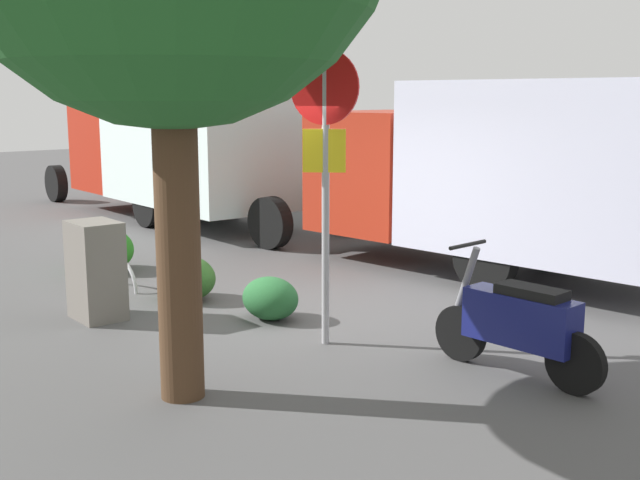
{
  "coord_description": "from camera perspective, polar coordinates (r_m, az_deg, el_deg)",
  "views": [
    {
      "loc": [
        -7.12,
        5.83,
        2.61
      ],
      "look_at": [
        -0.33,
        -0.18,
        0.95
      ],
      "focal_mm": 44.51,
      "sensor_mm": 36.0,
      "label": 1
    }
  ],
  "objects": [
    {
      "name": "ground_plane",
      "position": [
        9.57,
        -2.12,
        -5.44
      ],
      "size": [
        60.0,
        60.0,
        0.0
      ],
      "primitive_type": "plane",
      "color": "#4A494A"
    },
    {
      "name": "box_truck_near",
      "position": [
        11.81,
        12.13,
        5.1
      ],
      "size": [
        7.17,
        2.71,
        2.8
      ],
      "rotation": [
        0.0,
        0.0,
        0.08
      ],
      "color": "black",
      "rests_on": "ground"
    },
    {
      "name": "box_truck_far",
      "position": [
        17.04,
        -10.46,
        6.65
      ],
      "size": [
        8.08,
        2.54,
        2.72
      ],
      "rotation": [
        0.0,
        0.0,
        -0.05
      ],
      "color": "black",
      "rests_on": "ground"
    },
    {
      "name": "motorcycle",
      "position": [
        7.63,
        14.12,
        -5.84
      ],
      "size": [
        1.81,
        0.55,
        1.2
      ],
      "rotation": [
        0.0,
        0.0,
        0.03
      ],
      "color": "black",
      "rests_on": "ground"
    },
    {
      "name": "stop_sign",
      "position": [
        8.13,
        0.35,
        6.41
      ],
      "size": [
        0.71,
        0.33,
        3.07
      ],
      "color": "#9E9EA3",
      "rests_on": "ground"
    },
    {
      "name": "utility_cabinet",
      "position": [
        9.67,
        -15.81,
        -2.12
      ],
      "size": [
        0.67,
        0.53,
        1.16
      ],
      "primitive_type": "cube",
      "rotation": [
        0.0,
        0.0,
        -0.04
      ],
      "color": "slate",
      "rests_on": "ground"
    },
    {
      "name": "bike_rack_hoop",
      "position": [
        11.2,
        -14.05,
        -3.39
      ],
      "size": [
        0.85,
        0.05,
        0.85
      ],
      "primitive_type": "torus",
      "rotation": [
        1.57,
        0.0,
        0.0
      ],
      "color": "#B7B7BC",
      "rests_on": "ground"
    },
    {
      "name": "shrub_near_sign",
      "position": [
        12.33,
        -15.13,
        -0.64
      ],
      "size": [
        0.95,
        0.78,
        0.65
      ],
      "primitive_type": "ellipsoid",
      "color": "#298B22",
      "rests_on": "ground"
    },
    {
      "name": "shrub_mid_verge",
      "position": [
        9.36,
        -3.6,
        -4.21
      ],
      "size": [
        0.74,
        0.61,
        0.51
      ],
      "primitive_type": "ellipsoid",
      "color": "#245C2E",
      "rests_on": "ground"
    },
    {
      "name": "shrub_by_tree",
      "position": [
        10.37,
        -9.54,
        -2.7
      ],
      "size": [
        0.84,
        0.69,
        0.57
      ],
      "primitive_type": "ellipsoid",
      "color": "#2E5D24",
      "rests_on": "ground"
    }
  ]
}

